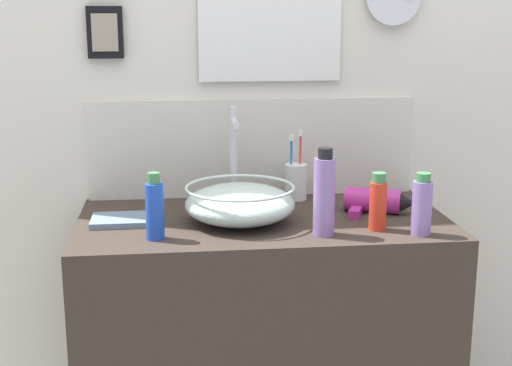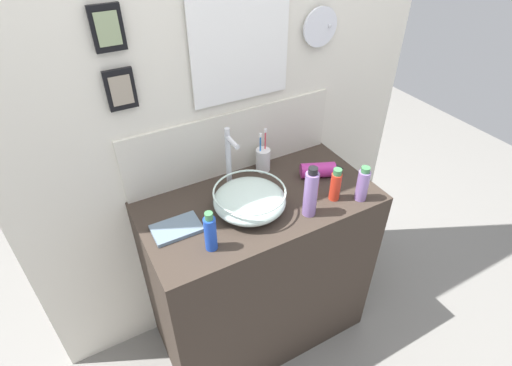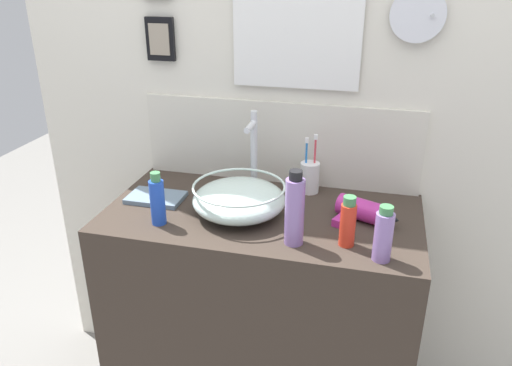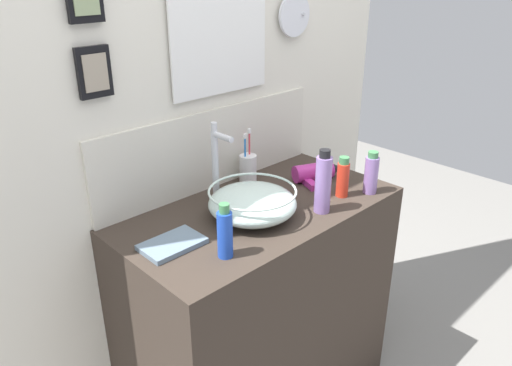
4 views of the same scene
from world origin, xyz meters
name	(u,v)px [view 2 (image 2 of 4)]	position (x,y,z in m)	size (l,w,h in m)	color
ground_plane	(259,324)	(0.00, 0.00, 0.00)	(6.00, 6.00, 0.00)	gray
vanity_counter	(260,271)	(0.00, 0.00, 0.45)	(1.01, 0.52, 0.90)	#382D26
back_panel	(228,111)	(0.00, 0.29, 1.19)	(1.90, 0.10, 2.38)	silver
glass_bowl_sink	(250,200)	(-0.07, -0.03, 0.95)	(0.30, 0.30, 0.10)	silver
faucet	(229,156)	(-0.07, 0.15, 1.06)	(0.02, 0.10, 0.29)	silver
hair_drier	(321,171)	(0.32, 0.02, 0.93)	(0.21, 0.14, 0.07)	#B22D8C
toothbrush_cup	(263,159)	(0.12, 0.19, 0.96)	(0.07, 0.07, 0.21)	white
soap_dispenser	(210,232)	(-0.29, -0.15, 0.98)	(0.05, 0.05, 0.17)	blue
lotion_bottle	(336,185)	(0.28, -0.14, 0.97)	(0.04, 0.04, 0.15)	red
spray_bottle	(363,184)	(0.38, -0.19, 0.98)	(0.05, 0.05, 0.16)	#8C6BB2
shampoo_bottle	(311,193)	(0.13, -0.17, 1.01)	(0.06, 0.06, 0.22)	#8C6BB2
hand_towel	(177,229)	(-0.37, 0.00, 0.91)	(0.19, 0.12, 0.02)	slate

